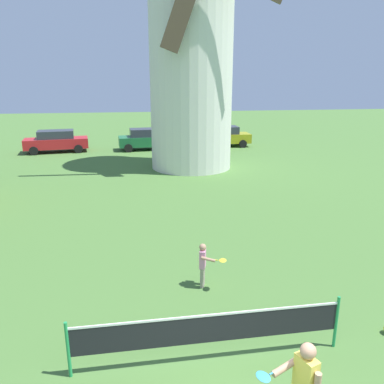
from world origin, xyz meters
TOP-DOWN VIEW (x-y plane):
  - windmill at (2.21, 18.37)m, footprint 8.57×5.39m
  - tennis_net at (-0.08, 1.94)m, footprint 5.06×0.06m
  - player_near at (0.94, 0.24)m, footprint 0.91×0.49m
  - player_far at (0.32, 4.61)m, footprint 0.67×0.64m
  - parked_car_red at (-6.59, 24.84)m, footprint 4.55×2.29m
  - parked_car_green at (-0.23, 24.82)m, footprint 3.96×2.08m
  - parked_car_mustard at (5.74, 25.34)m, footprint 4.36×1.92m

SIDE VIEW (x-z plane):
  - player_far at x=0.32m, z-range 0.08..1.24m
  - tennis_net at x=-0.08m, z-range 0.13..1.23m
  - parked_car_green at x=-0.23m, z-range 0.03..1.59m
  - parked_car_mustard at x=5.74m, z-range 0.03..1.59m
  - parked_car_red at x=-6.59m, z-range 0.03..1.59m
  - player_near at x=0.94m, z-range 0.10..1.63m
  - windmill at x=2.21m, z-range -0.21..14.59m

